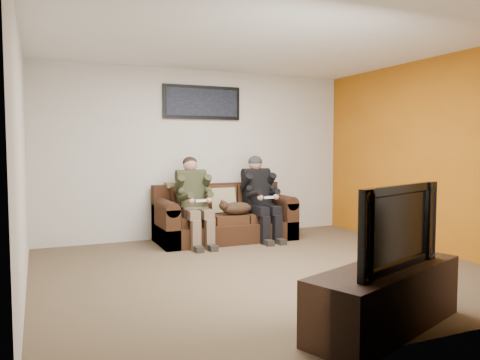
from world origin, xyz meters
name	(u,v)px	position (x,y,z in m)	size (l,w,h in m)	color
floor	(264,269)	(0.00, 0.00, 0.00)	(5.00, 5.00, 0.00)	brown
ceiling	(265,40)	(0.00, 0.00, 2.60)	(5.00, 5.00, 0.00)	silver
wall_back	(201,154)	(0.00, 2.25, 1.30)	(5.00, 5.00, 0.00)	beige
wall_front	(410,162)	(0.00, -2.25, 1.30)	(5.00, 5.00, 0.00)	beige
wall_left	(21,159)	(-2.50, 0.00, 1.30)	(4.50, 4.50, 0.00)	beige
wall_right	(431,155)	(2.50, 0.00, 1.30)	(4.50, 4.50, 0.00)	beige
accent_wall_right	(430,155)	(2.49, 0.00, 1.30)	(4.50, 4.50, 0.00)	#B16011
sofa	(224,219)	(0.22, 1.82, 0.32)	(2.05, 0.89, 0.84)	#341C0F
throw_pillow	(223,200)	(0.22, 1.86, 0.60)	(0.39, 0.11, 0.37)	tan
throw_blanket	(179,185)	(-0.40, 2.08, 0.84)	(0.42, 0.21, 0.07)	tan
person_left	(194,196)	(-0.31, 1.65, 0.70)	(0.51, 0.87, 1.27)	brown
person_right	(260,193)	(0.75, 1.65, 0.71)	(0.51, 0.86, 1.27)	black
cat	(236,208)	(0.30, 1.55, 0.51)	(0.66, 0.26, 0.24)	#462C1B
framed_poster	(202,103)	(0.02, 2.22, 2.10)	(1.25, 0.05, 0.52)	black
tv_stand	(385,298)	(0.07, -1.95, 0.24)	(1.55, 0.50, 0.49)	black
television	(387,226)	(0.07, -1.95, 0.81)	(1.11, 0.15, 0.64)	black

